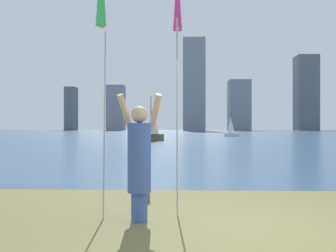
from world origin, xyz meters
TOP-DOWN VIEW (x-y plane):
  - ground at (0.00, 50.95)m, footprint 120.00×138.00m
  - person at (-1.82, 0.49)m, footprint 0.73×0.54m
  - kite_flag_right at (-1.24, 1.21)m, footprint 0.16×0.99m
  - bag at (-1.88, 1.94)m, footprint 0.20×0.15m
  - sailboat_2 at (5.43, 45.03)m, footprint 1.96×1.73m
  - sailboat_4 at (-3.94, 30.54)m, footprint 2.47×1.77m
  - skyline_tower_0 at (-34.16, 106.82)m, footprint 3.04×4.44m
  - skyline_tower_1 at (-20.77, 107.47)m, footprint 5.06×5.49m
  - skyline_tower_2 at (2.53, 104.95)m, footprint 6.43×4.00m
  - skyline_tower_3 at (16.14, 108.81)m, footprint 6.40×6.36m
  - skyline_tower_4 at (34.98, 105.59)m, footprint 5.96×5.91m

SIDE VIEW (x-z plane):
  - ground at x=0.00m, z-range -0.12..0.00m
  - bag at x=-1.88m, z-range 0.00..0.18m
  - person at x=-1.82m, z-range -0.02..1.96m
  - sailboat_2 at x=5.43m, z-range -0.52..2.87m
  - sailboat_4 at x=-3.94m, z-range -0.62..3.61m
  - kite_flag_right at x=-1.24m, z-range 1.45..5.79m
  - skyline_tower_0 at x=-34.16m, z-range 0.00..12.91m
  - skyline_tower_1 at x=-20.77m, z-range 0.00..13.42m
  - skyline_tower_3 at x=16.14m, z-range 0.00..14.95m
  - skyline_tower_4 at x=34.98m, z-range 0.00..21.64m
  - skyline_tower_2 at x=2.53m, z-range 0.00..26.85m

